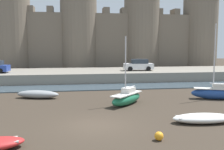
# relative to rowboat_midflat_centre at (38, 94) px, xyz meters

# --- Properties ---
(ground_plane) EXTENTS (160.00, 160.00, 0.00)m
(ground_plane) POSITION_rel_rowboat_midflat_centre_xyz_m (4.46, -9.11, -0.38)
(ground_plane) COLOR #382D23
(water_channel) EXTENTS (80.00, 4.50, 0.10)m
(water_channel) POSITION_rel_rowboat_midflat_centre_xyz_m (4.46, 5.44, -0.33)
(water_channel) COLOR #3D4C56
(water_channel) RESTS_ON ground
(quay_road) EXTENTS (58.88, 10.00, 1.34)m
(quay_road) POSITION_rel_rowboat_midflat_centre_xyz_m (4.46, 12.69, 0.28)
(quay_road) COLOR gray
(quay_road) RESTS_ON ground
(castle) EXTENTS (54.21, 7.32, 18.65)m
(castle) POSITION_rel_rowboat_midflat_centre_xyz_m (4.46, 24.03, 6.81)
(castle) COLOR #706354
(castle) RESTS_ON ground
(rowboat_midflat_centre) EXTENTS (4.14, 2.28, 0.74)m
(rowboat_midflat_centre) POSITION_rel_rowboat_midflat_centre_xyz_m (0.00, 0.00, 0.00)
(rowboat_midflat_centre) COLOR gray
(rowboat_midflat_centre) RESTS_ON ground
(sailboat_near_channel_left) EXTENTS (3.55, 3.76, 5.54)m
(sailboat_near_channel_left) POSITION_rel_rowboat_midflat_centre_xyz_m (7.54, -3.77, 0.18)
(sailboat_near_channel_left) COLOR #1E6B47
(sailboat_near_channel_left) RESTS_ON ground
(sailboat_midflat_left) EXTENTS (4.31, 2.40, 6.74)m
(sailboat_midflat_left) POSITION_rel_rowboat_midflat_centre_xyz_m (15.91, -2.86, 0.23)
(sailboat_midflat_left) COLOR #234793
(sailboat_midflat_left) RESTS_ON ground
(rowboat_midflat_right) EXTENTS (3.97, 1.70, 0.59)m
(rowboat_midflat_right) POSITION_rel_rowboat_midflat_centre_xyz_m (11.18, -9.55, -0.07)
(rowboat_midflat_right) COLOR silver
(rowboat_midflat_right) RESTS_ON ground
(mooring_buoy_off_centre) EXTENTS (0.46, 0.46, 0.46)m
(mooring_buoy_off_centre) POSITION_rel_rowboat_midflat_centre_xyz_m (7.45, -12.10, -0.16)
(mooring_buoy_off_centre) COLOR orange
(mooring_buoy_off_centre) RESTS_ON ground
(car_quay_east) EXTENTS (4.22, 2.12, 1.62)m
(car_quay_east) POSITION_rel_rowboat_midflat_centre_xyz_m (12.44, 11.43, 1.73)
(car_quay_east) COLOR silver
(car_quay_east) RESTS_ON quay_road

